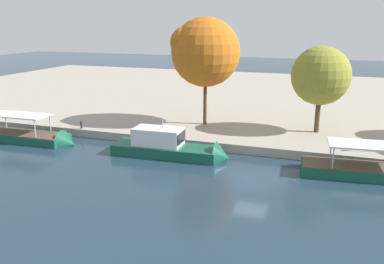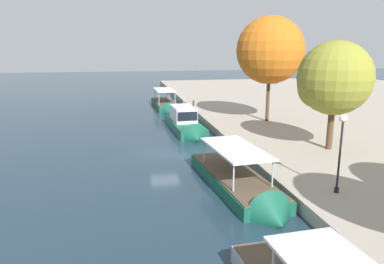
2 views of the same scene
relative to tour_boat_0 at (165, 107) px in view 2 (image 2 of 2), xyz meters
The scene contains 8 objects.
ground_plane 23.50m from the tour_boat_0, ahead, with size 220.00×220.00×0.00m, color #1E3342.
tour_boat_0 is the anchor object (origin of this frame).
motor_yacht_1 15.43m from the tour_boat_0, ahead, with size 10.75×3.32×4.64m.
tour_boat_2 32.89m from the tour_boat_0, ahead, with size 11.43×3.96×3.84m.
mooring_bollard_1 5.30m from the tour_boat_0, 42.50° to the left, with size 0.27×0.27×0.83m.
lamp_post 36.37m from the tour_boat_0, ahead, with size 0.43×0.43×4.55m.
tree_2 29.65m from the tour_boat_0, 20.41° to the left, with size 5.83×5.83×8.69m.
tree_4 20.02m from the tour_boat_0, 32.57° to the left, with size 7.32×7.32×11.47m.
Camera 2 is at (29.91, -3.34, 8.98)m, focal length 33.75 mm.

